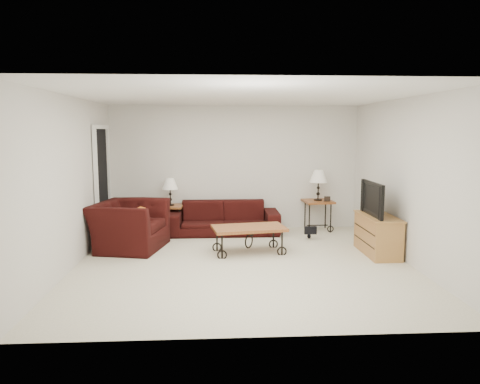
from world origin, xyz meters
name	(u,v)px	position (x,y,z in m)	size (l,w,h in m)	color
ground	(243,263)	(0.00, 0.00, 0.00)	(5.00, 5.00, 0.00)	beige
wall_back	(235,168)	(0.00, 2.50, 1.25)	(5.00, 0.02, 2.50)	silver
wall_front	(260,211)	(0.00, -2.50, 1.25)	(5.00, 0.02, 2.50)	silver
wall_left	(72,183)	(-2.50, 0.00, 1.25)	(0.02, 5.00, 2.50)	silver
wall_right	(407,181)	(2.50, 0.00, 1.25)	(0.02, 5.00, 2.50)	silver
ceiling	(243,96)	(0.00, 0.00, 2.50)	(5.00, 5.00, 0.00)	white
doorway	(102,185)	(-2.47, 1.65, 1.02)	(0.08, 0.94, 2.04)	black
sofa	(224,218)	(-0.25, 2.02, 0.31)	(2.15, 0.84, 0.63)	black
side_table_left	(171,219)	(-1.29, 2.20, 0.27)	(0.50, 0.50, 0.54)	#9B5627
side_table_right	(318,215)	(1.66, 2.20, 0.31)	(0.56, 0.56, 0.61)	#9B5627
lamp_left	(170,192)	(-1.29, 2.20, 0.81)	(0.31, 0.31, 0.54)	black
lamp_right	(318,185)	(1.66, 2.20, 0.92)	(0.35, 0.35, 0.61)	black
photo_frame_left	(162,204)	(-1.44, 2.05, 0.59)	(0.11, 0.01, 0.09)	black
photo_frame_right	(327,199)	(1.81, 2.05, 0.66)	(0.12, 0.02, 0.10)	black
coffee_table	(249,240)	(0.14, 0.58, 0.22)	(1.17, 0.64, 0.44)	#9B5627
armchair	(129,226)	(-1.88, 0.97, 0.40)	(1.23, 1.08, 0.80)	black
throw_pillow	(137,219)	(-1.73, 0.92, 0.52)	(0.36, 0.10, 0.36)	#D0511A
tv_stand	(378,235)	(2.23, 0.39, 0.32)	(0.44, 1.07, 0.64)	tan
television	(378,199)	(2.21, 0.39, 0.91)	(0.95, 0.13, 0.55)	black
backpack	(309,227)	(1.34, 1.51, 0.22)	(0.35, 0.26, 0.45)	black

